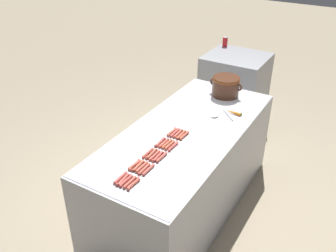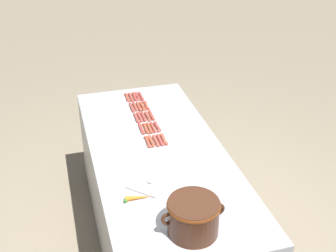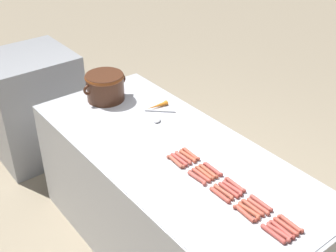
# 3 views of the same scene
# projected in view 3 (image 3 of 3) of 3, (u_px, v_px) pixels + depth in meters

# --- Properties ---
(ground_plane) EXTENTS (20.00, 20.00, 0.00)m
(ground_plane) POSITION_uv_depth(u_px,v_px,m) (172.00, 249.00, 3.16)
(ground_plane) COLOR gray
(griddle_counter) EXTENTS (0.92, 2.13, 0.88)m
(griddle_counter) POSITION_uv_depth(u_px,v_px,m) (172.00, 203.00, 2.93)
(griddle_counter) COLOR #ADAFB5
(griddle_counter) RESTS_ON ground_plane
(back_cabinet) EXTENTS (0.75, 0.69, 0.99)m
(back_cabinet) POSITION_uv_depth(u_px,v_px,m) (34.00, 106.00, 3.96)
(back_cabinet) COLOR #939599
(back_cabinet) RESTS_ON ground_plane
(hot_dog_0) EXTENTS (0.02, 0.15, 0.02)m
(hot_dog_0) POSITION_uv_depth(u_px,v_px,m) (273.00, 234.00, 2.08)
(hot_dog_0) COLOR #B2453D
(hot_dog_0) RESTS_ON griddle_counter
(hot_dog_1) EXTENTS (0.03, 0.15, 0.02)m
(hot_dog_1) POSITION_uv_depth(u_px,v_px,m) (245.00, 213.00, 2.20)
(hot_dog_1) COLOR #B64D3C
(hot_dog_1) RESTS_ON griddle_counter
(hot_dog_2) EXTENTS (0.02, 0.15, 0.02)m
(hot_dog_2) POSITION_uv_depth(u_px,v_px,m) (220.00, 195.00, 2.32)
(hot_dog_2) COLOR #B8493B
(hot_dog_2) RESTS_ON griddle_counter
(hot_dog_3) EXTENTS (0.03, 0.15, 0.02)m
(hot_dog_3) POSITION_uv_depth(u_px,v_px,m) (197.00, 178.00, 2.44)
(hot_dog_3) COLOR #B34D42
(hot_dog_3) RESTS_ON griddle_counter
(hot_dog_4) EXTENTS (0.03, 0.15, 0.02)m
(hot_dog_4) POSITION_uv_depth(u_px,v_px,m) (176.00, 162.00, 2.57)
(hot_dog_4) COLOR #AE5440
(hot_dog_4) RESTS_ON griddle_counter
(hot_dog_5) EXTENTS (0.03, 0.15, 0.02)m
(hot_dog_5) POSITION_uv_depth(u_px,v_px,m) (279.00, 232.00, 2.09)
(hot_dog_5) COLOR #AB4A41
(hot_dog_5) RESTS_ON griddle_counter
(hot_dog_6) EXTENTS (0.03, 0.15, 0.02)m
(hot_dog_6) POSITION_uv_depth(u_px,v_px,m) (249.00, 210.00, 2.22)
(hot_dog_6) COLOR #B25038
(hot_dog_6) RESTS_ON griddle_counter
(hot_dog_7) EXTENTS (0.03, 0.15, 0.02)m
(hot_dog_7) POSITION_uv_depth(u_px,v_px,m) (224.00, 192.00, 2.34)
(hot_dog_7) COLOR #AC513D
(hot_dog_7) RESTS_ON griddle_counter
(hot_dog_8) EXTENTS (0.02, 0.15, 0.02)m
(hot_dog_8) POSITION_uv_depth(u_px,v_px,m) (201.00, 175.00, 2.46)
(hot_dog_8) COLOR #B74C3D
(hot_dog_8) RESTS_ON griddle_counter
(hot_dog_9) EXTENTS (0.02, 0.15, 0.02)m
(hot_dog_9) POSITION_uv_depth(u_px,v_px,m) (179.00, 160.00, 2.59)
(hot_dog_9) COLOR #B2463F
(hot_dog_9) RESTS_ON griddle_counter
(hot_dog_10) EXTENTS (0.03, 0.15, 0.02)m
(hot_dog_10) POSITION_uv_depth(u_px,v_px,m) (282.00, 230.00, 2.10)
(hot_dog_10) COLOR #B7453D
(hot_dog_10) RESTS_ON griddle_counter
(hot_dog_11) EXTENTS (0.03, 0.15, 0.02)m
(hot_dog_11) POSITION_uv_depth(u_px,v_px,m) (253.00, 208.00, 2.24)
(hot_dog_11) COLOR #AD4E3C
(hot_dog_11) RESTS_ON griddle_counter
(hot_dog_12) EXTENTS (0.03, 0.15, 0.02)m
(hot_dog_12) POSITION_uv_depth(u_px,v_px,m) (229.00, 190.00, 2.35)
(hot_dog_12) COLOR #B1473C
(hot_dog_12) RESTS_ON griddle_counter
(hot_dog_13) EXTENTS (0.03, 0.15, 0.02)m
(hot_dog_13) POSITION_uv_depth(u_px,v_px,m) (204.00, 173.00, 2.48)
(hot_dog_13) COLOR #AA5138
(hot_dog_13) RESTS_ON griddle_counter
(hot_dog_14) EXTENTS (0.03, 0.15, 0.02)m
(hot_dog_14) POSITION_uv_depth(u_px,v_px,m) (183.00, 158.00, 2.60)
(hot_dog_14) COLOR #B54F40
(hot_dog_14) RESTS_ON griddle_counter
(hot_dog_15) EXTENTS (0.03, 0.15, 0.02)m
(hot_dog_15) POSITION_uv_depth(u_px,v_px,m) (286.00, 226.00, 2.12)
(hot_dog_15) COLOR #B64D3D
(hot_dog_15) RESTS_ON griddle_counter
(hot_dog_16) EXTENTS (0.03, 0.15, 0.02)m
(hot_dog_16) POSITION_uv_depth(u_px,v_px,m) (258.00, 206.00, 2.24)
(hot_dog_16) COLOR #B04D3E
(hot_dog_16) RESTS_ON griddle_counter
(hot_dog_17) EXTENTS (0.03, 0.15, 0.02)m
(hot_dog_17) POSITION_uv_depth(u_px,v_px,m) (232.00, 188.00, 2.37)
(hot_dog_17) COLOR #B14940
(hot_dog_17) RESTS_ON griddle_counter
(hot_dog_18) EXTENTS (0.03, 0.15, 0.02)m
(hot_dog_18) POSITION_uv_depth(u_px,v_px,m) (208.00, 171.00, 2.49)
(hot_dog_18) COLOR #AF5239
(hot_dog_18) RESTS_ON griddle_counter
(hot_dog_19) EXTENTS (0.03, 0.15, 0.02)m
(hot_dog_19) POSITION_uv_depth(u_px,v_px,m) (188.00, 156.00, 2.62)
(hot_dog_19) COLOR #B45239
(hot_dog_19) RESTS_ON griddle_counter
(hot_dog_20) EXTENTS (0.03, 0.15, 0.02)m
(hot_dog_20) POSITION_uv_depth(u_px,v_px,m) (290.00, 224.00, 2.14)
(hot_dog_20) COLOR #B64D3D
(hot_dog_20) RESTS_ON griddle_counter
(hot_dog_21) EXTENTS (0.03, 0.15, 0.02)m
(hot_dog_21) POSITION_uv_depth(u_px,v_px,m) (261.00, 203.00, 2.27)
(hot_dog_21) COLOR #B14B40
(hot_dog_21) RESTS_ON griddle_counter
(hot_dog_22) EXTENTS (0.03, 0.15, 0.02)m
(hot_dog_22) POSITION_uv_depth(u_px,v_px,m) (235.00, 185.00, 2.39)
(hot_dog_22) COLOR #B04B40
(hot_dog_22) RESTS_ON griddle_counter
(hot_dog_23) EXTENTS (0.03, 0.15, 0.02)m
(hot_dog_23) POSITION_uv_depth(u_px,v_px,m) (213.00, 169.00, 2.51)
(hot_dog_23) COLOR #B44840
(hot_dog_23) RESTS_ON griddle_counter
(hot_dog_24) EXTENTS (0.03, 0.15, 0.02)m
(hot_dog_24) POSITION_uv_depth(u_px,v_px,m) (191.00, 154.00, 2.64)
(hot_dog_24) COLOR #B34E39
(hot_dog_24) RESTS_ON griddle_counter
(bean_pot) EXTENTS (0.36, 0.29, 0.20)m
(bean_pot) POSITION_uv_depth(u_px,v_px,m) (105.00, 85.00, 3.20)
(bean_pot) COLOR #472616
(bean_pot) RESTS_ON griddle_counter
(serving_spoon) EXTENTS (0.22, 0.21, 0.02)m
(serving_spoon) POSITION_uv_depth(u_px,v_px,m) (158.00, 117.00, 3.02)
(serving_spoon) COLOR #B7B7BC
(serving_spoon) RESTS_ON griddle_counter
(carrot) EXTENTS (0.18, 0.05, 0.03)m
(carrot) POSITION_uv_depth(u_px,v_px,m) (158.00, 105.00, 3.14)
(carrot) COLOR orange
(carrot) RESTS_ON griddle_counter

